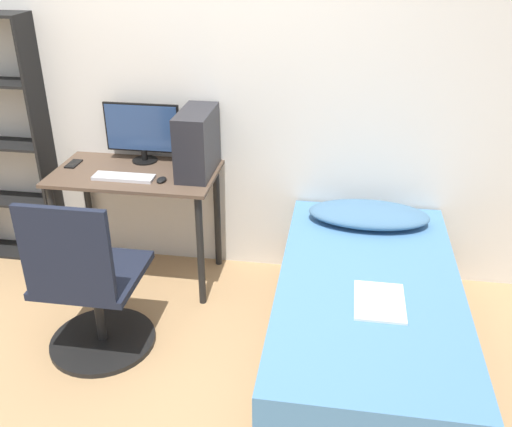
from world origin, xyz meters
The scene contains 12 objects.
ground_plane centered at (0.00, 0.00, 0.00)m, with size 14.00×14.00×0.00m, color tan.
wall_back centered at (0.00, 1.37, 1.25)m, with size 8.00×0.05×2.50m.
desk centered at (-0.28, 1.06, 0.64)m, with size 1.02×0.57×0.77m.
office_chair centered at (-0.29, 0.29, 0.37)m, with size 0.59×0.59×0.98m.
bed centered at (1.18, 0.44, 0.26)m, with size 0.96×1.82×0.52m.
pillow centered at (1.18, 1.09, 0.57)m, with size 0.73×0.36×0.11m.
magazine centered at (1.22, 0.25, 0.52)m, with size 0.24×0.32×0.01m.
monitor centered at (-0.28, 1.25, 0.97)m, with size 0.49×0.16×0.38m.
keyboard centered at (-0.31, 0.95, 0.78)m, with size 0.37×0.11×0.02m.
pc_tower centered at (0.12, 1.11, 0.96)m, with size 0.19×0.42×0.39m.
mouse centered at (-0.07, 0.95, 0.78)m, with size 0.06×0.09×0.02m.
phone centered at (-0.71, 1.12, 0.77)m, with size 0.07×0.14×0.01m.
Camera 1 is at (0.98, -2.06, 2.14)m, focal length 40.00 mm.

